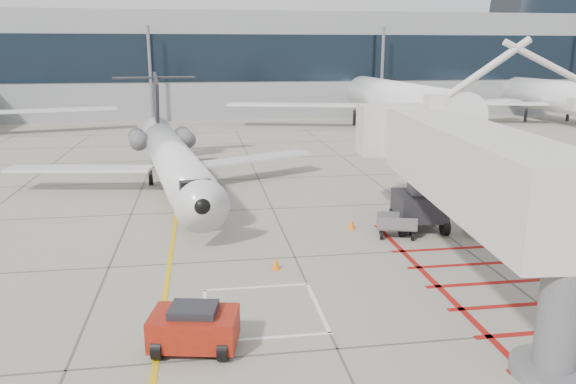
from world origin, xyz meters
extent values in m
plane|color=gray|center=(0.00, 0.00, 0.00)|extent=(260.00, 260.00, 0.00)
cone|color=orange|center=(-1.01, 2.75, 0.25)|extent=(0.37, 0.37, 0.51)
cone|color=orange|center=(3.55, 7.62, 0.28)|extent=(0.40, 0.40, 0.55)
cube|color=gray|center=(10.00, 70.00, 7.00)|extent=(180.00, 28.00, 14.00)
cube|color=black|center=(10.00, 55.95, 8.00)|extent=(180.00, 0.10, 6.00)
camera|label=1|loc=(-3.86, -19.14, 8.91)|focal=35.00mm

